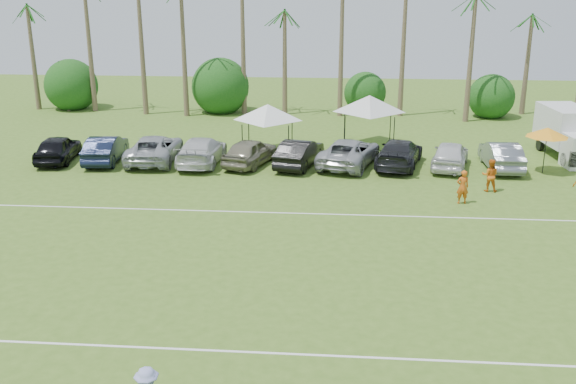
{
  "coord_description": "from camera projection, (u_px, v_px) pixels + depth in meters",
  "views": [
    {
      "loc": [
        3.89,
        -14.16,
        10.2
      ],
      "look_at": [
        1.75,
        12.28,
        1.6
      ],
      "focal_mm": 40.0,
      "sensor_mm": 36.0,
      "label": 1
    }
  ],
  "objects": [
    {
      "name": "parked_car_1",
      "position": [
        106.0,
        149.0,
        38.47
      ],
      "size": [
        2.14,
        5.01,
        1.61
      ],
      "primitive_type": "imported",
      "rotation": [
        0.0,
        0.0,
        3.23
      ],
      "color": "black",
      "rests_on": "ground"
    },
    {
      "name": "parked_car_0",
      "position": [
        58.0,
        148.0,
        38.6
      ],
      "size": [
        2.44,
        4.9,
        1.61
      ],
      "primitive_type": "imported",
      "rotation": [
        0.0,
        0.0,
        3.26
      ],
      "color": "black",
      "rests_on": "ground"
    },
    {
      "name": "sideline_player_a",
      "position": [
        463.0,
        187.0,
        31.12
      ],
      "size": [
        0.66,
        0.48,
        1.68
      ],
      "primitive_type": "imported",
      "rotation": [
        0.0,
        0.0,
        3.28
      ],
      "color": "#CE5916",
      "rests_on": "ground"
    },
    {
      "name": "bush_tree_2",
      "position": [
        365.0,
        92.0,
        52.84
      ],
      "size": [
        4.0,
        4.0,
        4.0
      ],
      "color": "brown",
      "rests_on": "ground"
    },
    {
      "name": "parked_car_7",
      "position": [
        399.0,
        153.0,
        37.56
      ],
      "size": [
        3.48,
        5.9,
        1.61
      ],
      "primitive_type": "imported",
      "rotation": [
        0.0,
        0.0,
        2.91
      ],
      "color": "black",
      "rests_on": "ground"
    },
    {
      "name": "parked_car_4",
      "position": [
        250.0,
        152.0,
        37.81
      ],
      "size": [
        3.2,
        5.06,
        1.61
      ],
      "primitive_type": "imported",
      "rotation": [
        0.0,
        0.0,
        2.84
      ],
      "color": "gray",
      "rests_on": "ground"
    },
    {
      "name": "parked_car_3",
      "position": [
        202.0,
        151.0,
        38.08
      ],
      "size": [
        2.37,
        5.58,
        1.61
      ],
      "primitive_type": "imported",
      "rotation": [
        0.0,
        0.0,
        3.12
      ],
      "color": "silver",
      "rests_on": "ground"
    },
    {
      "name": "palm_tree_1",
      "position": [
        82.0,
        9.0,
        51.63
      ],
      "size": [
        2.4,
        2.4,
        9.9
      ],
      "color": "brown",
      "rests_on": "ground"
    },
    {
      "name": "bush_tree_3",
      "position": [
        489.0,
        93.0,
        52.07
      ],
      "size": [
        4.0,
        4.0,
        4.0
      ],
      "color": "brown",
      "rests_on": "ground"
    },
    {
      "name": "palm_tree_4",
      "position": [
        242.0,
        21.0,
        50.91
      ],
      "size": [
        2.4,
        2.4,
        8.9
      ],
      "color": "brown",
      "rests_on": "ground"
    },
    {
      "name": "field_lines",
      "position": [
        233.0,
        265.0,
        24.46
      ],
      "size": [
        80.0,
        12.1,
        0.01
      ],
      "color": "white",
      "rests_on": "ground"
    },
    {
      "name": "canopy_tent_left",
      "position": [
        268.0,
        104.0,
        40.12
      ],
      "size": [
        4.42,
        4.42,
        3.58
      ],
      "color": "black",
      "rests_on": "ground"
    },
    {
      "name": "palm_tree_5",
      "position": [
        292.0,
        9.0,
        50.33
      ],
      "size": [
        2.4,
        2.4,
        9.9
      ],
      "color": "brown",
      "rests_on": "ground"
    },
    {
      "name": "parked_car_8",
      "position": [
        450.0,
        155.0,
        37.15
      ],
      "size": [
        2.96,
        5.03,
        1.61
      ],
      "primitive_type": "imported",
      "rotation": [
        0.0,
        0.0,
        2.9
      ],
      "color": "silver",
      "rests_on": "ground"
    },
    {
      "name": "sideline_player_b",
      "position": [
        490.0,
        175.0,
        32.96
      ],
      "size": [
        0.93,
        0.78,
        1.71
      ],
      "primitive_type": "imported",
      "rotation": [
        0.0,
        0.0,
        2.97
      ],
      "color": "orange",
      "rests_on": "ground"
    },
    {
      "name": "bush_tree_0",
      "position": [
        71.0,
        88.0,
        54.76
      ],
      "size": [
        4.0,
        4.0,
        4.0
      ],
      "color": "brown",
      "rests_on": "ground"
    },
    {
      "name": "canopy_tent_right",
      "position": [
        370.0,
        95.0,
        41.78
      ],
      "size": [
        4.79,
        4.79,
        3.88
      ],
      "color": "black",
      "rests_on": "ground"
    },
    {
      "name": "parked_car_6",
      "position": [
        349.0,
        152.0,
        37.69
      ],
      "size": [
        4.19,
        6.3,
        1.61
      ],
      "primitive_type": "imported",
      "rotation": [
        0.0,
        0.0,
        2.85
      ],
      "color": "#9B9CA0",
      "rests_on": "ground"
    },
    {
      "name": "bush_tree_1",
      "position": [
        222.0,
        90.0,
        53.76
      ],
      "size": [
        4.0,
        4.0,
        4.0
      ],
      "color": "brown",
      "rests_on": "ground"
    },
    {
      "name": "parked_car_9",
      "position": [
        501.0,
        155.0,
        37.04
      ],
      "size": [
        1.71,
        4.88,
        1.61
      ],
      "primitive_type": "imported",
      "rotation": [
        0.0,
        0.0,
        3.14
      ],
      "color": "slate",
      "rests_on": "ground"
    },
    {
      "name": "palm_tree_9",
      "position": [
        527.0,
        10.0,
        48.95
      ],
      "size": [
        2.4,
        2.4,
        9.9
      ],
      "color": "brown",
      "rests_on": "ground"
    },
    {
      "name": "market_umbrella",
      "position": [
        547.0,
        132.0,
        35.71
      ],
      "size": [
        2.36,
        2.36,
        2.63
      ],
      "color": "black",
      "rests_on": "ground"
    },
    {
      "name": "parked_car_5",
      "position": [
        299.0,
        153.0,
        37.55
      ],
      "size": [
        2.83,
        5.14,
        1.61
      ],
      "primitive_type": "imported",
      "rotation": [
        0.0,
        0.0,
        2.9
      ],
      "color": "black",
      "rests_on": "ground"
    },
    {
      "name": "palm_tree_8",
      "position": [
        459.0,
        22.0,
        49.6
      ],
      "size": [
        2.4,
        2.4,
        8.9
      ],
      "color": "brown",
      "rests_on": "ground"
    },
    {
      "name": "parked_car_2",
      "position": [
        155.0,
        149.0,
        38.57
      ],
      "size": [
        2.94,
        5.9,
        1.61
      ],
      "primitive_type": "imported",
      "rotation": [
        0.0,
        0.0,
        3.19
      ],
      "color": "#A3A7AA",
      "rests_on": "ground"
    },
    {
      "name": "palm_tree_0",
      "position": [
        24.0,
        20.0,
        52.29
      ],
      "size": [
        2.4,
        2.4,
        8.9
      ],
      "color": "brown",
      "rests_on": "ground"
    },
    {
      "name": "box_truck",
      "position": [
        569.0,
        132.0,
        39.14
      ],
      "size": [
        2.71,
        6.05,
        3.03
      ],
      "rotation": [
        0.0,
        0.0,
        0.09
      ],
      "color": "silver",
      "rests_on": "ground"
    }
  ]
}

